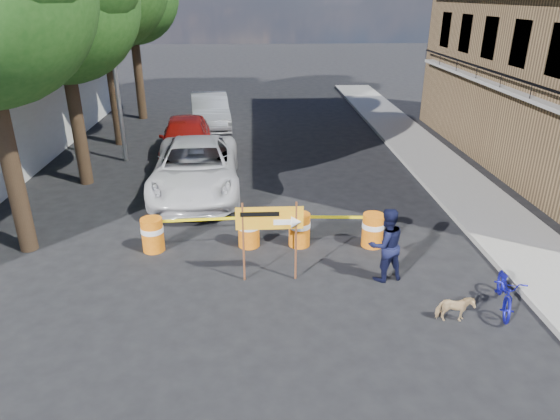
{
  "coord_description": "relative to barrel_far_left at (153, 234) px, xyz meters",
  "views": [
    {
      "loc": [
        -0.83,
        -9.95,
        6.17
      ],
      "look_at": [
        -0.24,
        1.23,
        1.3
      ],
      "focal_mm": 32.0,
      "sensor_mm": 36.0,
      "label": 1
    }
  ],
  "objects": [
    {
      "name": "sidewalk_east",
      "position": [
        9.71,
        4.24,
        -0.4
      ],
      "size": [
        2.4,
        40.0,
        0.15
      ],
      "primitive_type": "cube",
      "color": "gray",
      "rests_on": "ground"
    },
    {
      "name": "suv_white",
      "position": [
        0.71,
        4.2,
        0.37
      ],
      "size": [
        3.09,
        6.2,
        1.69
      ],
      "primitive_type": "imported",
      "rotation": [
        0.0,
        0.0,
        0.05
      ],
      "color": "silver",
      "rests_on": "ground"
    },
    {
      "name": "sedan_silver",
      "position": [
        0.5,
        13.05,
        0.35
      ],
      "size": [
        2.38,
        5.19,
        1.65
      ],
      "primitive_type": "imported",
      "rotation": [
        0.0,
        0.0,
        0.13
      ],
      "color": "#ACAEB3",
      "rests_on": "ground"
    },
    {
      "name": "pedestrian",
      "position": [
        5.64,
        -1.71,
        0.42
      ],
      "size": [
        1.02,
        0.88,
        1.78
      ],
      "primitive_type": "imported",
      "rotation": [
        0.0,
        0.0,
        3.41
      ],
      "color": "black",
      "rests_on": "ground"
    },
    {
      "name": "sedan_red",
      "position": [
        -0.08,
        8.01,
        0.37
      ],
      "size": [
        2.37,
        5.08,
        1.68
      ],
      "primitive_type": "imported",
      "rotation": [
        0.0,
        0.0,
        0.08
      ],
      "color": "maroon",
      "rests_on": "ground"
    },
    {
      "name": "bicycle",
      "position": [
        7.9,
        -3.01,
        0.37
      ],
      "size": [
        0.83,
        1.02,
        1.67
      ],
      "primitive_type": "imported",
      "rotation": [
        0.0,
        0.0,
        -0.33
      ],
      "color": "#1414A6",
      "rests_on": "ground"
    },
    {
      "name": "streetlamp",
      "position": [
        -2.42,
        7.74,
        3.9
      ],
      "size": [
        1.25,
        0.18,
        8.0
      ],
      "color": "gray",
      "rests_on": "ground"
    },
    {
      "name": "ground",
      "position": [
        3.51,
        -1.76,
        -0.47
      ],
      "size": [
        120.0,
        120.0,
        0.0
      ],
      "primitive_type": "plane",
      "color": "black",
      "rests_on": "ground"
    },
    {
      "name": "detour_sign",
      "position": [
        3.19,
        -1.61,
        0.96
      ],
      "size": [
        1.52,
        0.28,
        1.95
      ],
      "rotation": [
        0.0,
        0.0,
        -0.0
      ],
      "color": "#592D19",
      "rests_on": "ground"
    },
    {
      "name": "barrel_mid_right",
      "position": [
        3.82,
        0.1,
        0.0
      ],
      "size": [
        0.58,
        0.58,
        0.9
      ],
      "color": "#DA5E0C",
      "rests_on": "ground"
    },
    {
      "name": "barrel_far_right",
      "position": [
        5.74,
        -0.03,
        0.0
      ],
      "size": [
        0.58,
        0.58,
        0.9
      ],
      "color": "#DA5E0C",
      "rests_on": "ground"
    },
    {
      "name": "barrel_mid_left",
      "position": [
        2.48,
        0.14,
        0.0
      ],
      "size": [
        0.58,
        0.58,
        0.9
      ],
      "color": "#DA5E0C",
      "rests_on": "ground"
    },
    {
      "name": "barrel_far_left",
      "position": [
        0.0,
        0.0,
        0.0
      ],
      "size": [
        0.58,
        0.58,
        0.9
      ],
      "color": "#DA5E0C",
      "rests_on": "ground"
    },
    {
      "name": "dog",
      "position": [
        6.67,
        -3.44,
        -0.17
      ],
      "size": [
        0.73,
        0.37,
        0.6
      ],
      "primitive_type": "imported",
      "rotation": [
        0.0,
        0.0,
        1.51
      ],
      "color": "tan",
      "rests_on": "ground"
    }
  ]
}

